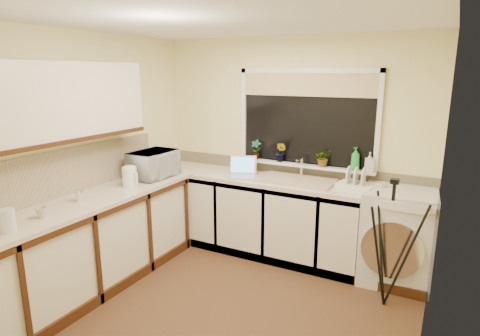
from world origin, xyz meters
The scene contains 33 objects.
floor centered at (0.00, 0.00, 0.00)m, with size 3.20×3.20×0.00m, color brown.
ceiling centered at (0.00, 0.00, 2.45)m, with size 3.20×3.20×0.00m, color white.
wall_back centered at (0.00, 1.50, 1.23)m, with size 3.20×3.20×0.00m, color #F3E9A2.
wall_front centered at (0.00, -1.50, 1.23)m, with size 3.20×3.20×0.00m, color #F3E9A2.
wall_left centered at (-1.60, 0.00, 1.23)m, with size 3.00×3.00×0.00m, color #F3E9A2.
wall_right centered at (1.60, 0.00, 1.23)m, with size 3.00×3.00×0.00m, color #F3E9A2.
base_cabinet_back centered at (-0.33, 1.20, 0.43)m, with size 2.55×0.60×0.86m, color silver.
base_cabinet_left centered at (-1.30, -0.30, 0.43)m, with size 0.54×2.40×0.86m, color silver.
worktop_back centered at (0.00, 1.20, 0.88)m, with size 3.20×0.60×0.04m, color beige.
worktop_left centered at (-1.30, -0.30, 0.88)m, with size 0.60×2.40×0.04m, color beige.
upper_cabinet centered at (-1.44, -0.45, 1.80)m, with size 0.28×1.90×0.70m, color silver.
splashback_left centered at (-1.59, -0.30, 1.12)m, with size 0.02×2.40×0.45m, color beige.
splashback_back centered at (0.00, 1.49, 0.97)m, with size 3.20×0.02×0.14m, color beige.
window_glass centered at (0.20, 1.49, 1.55)m, with size 1.50×0.02×1.00m, color black.
window_blind centered at (0.20, 1.46, 1.92)m, with size 1.50×0.02×0.25m, color tan.
windowsill centered at (0.20, 1.43, 1.04)m, with size 1.60×0.14×0.03m, color white.
sink centered at (0.20, 1.20, 0.91)m, with size 0.82×0.46×0.03m, color tan.
faucet centered at (0.20, 1.38, 1.02)m, with size 0.03×0.03×0.24m, color silver.
washing_machine centered at (1.27, 1.23, 0.47)m, with size 0.67×0.65×0.95m, color silver.
laptop centered at (-0.42, 1.13, 0.96)m, with size 0.39×0.38×0.22m.
kettle centered at (-1.27, 0.22, 1.00)m, with size 0.15×0.15×0.20m, color white.
dish_rack centered at (0.85, 1.23, 0.93)m, with size 0.37×0.28×0.06m, color white.
tripod centered at (1.26, 0.69, 0.59)m, with size 0.59×0.59×1.18m, color black, non-canonical shape.
glass_jug centered at (-1.20, -1.14, 0.99)m, with size 0.12×0.12×0.17m, color silver.
steel_jar centered at (-1.32, -0.37, 0.95)m, with size 0.08×0.08×0.11m, color silver.
microwave centered at (-1.29, 0.63, 1.05)m, with size 0.54×0.36×0.30m, color white.
plant_a centered at (-0.38, 1.41, 1.17)m, with size 0.12×0.08×0.23m, color #999999.
plant_b centered at (-0.07, 1.41, 1.16)m, with size 0.12×0.10×0.22m, color #999999.
plant_d centered at (0.44, 1.40, 1.15)m, with size 0.18×0.15×0.20m, color #999999.
soap_bottle_green centered at (0.78, 1.41, 1.17)m, with size 0.09×0.10×0.25m, color green.
soap_bottle_clear centered at (0.92, 1.41, 1.15)m, with size 0.09×0.09×0.20m, color #999999.
cup_back centered at (1.07, 1.26, 0.94)m, with size 0.11×0.11×0.09m, color beige.
cup_left centered at (-1.24, -0.83, 0.94)m, with size 0.09×0.09×0.09m, color beige.
Camera 1 is at (1.64, -2.80, 2.06)m, focal length 30.07 mm.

